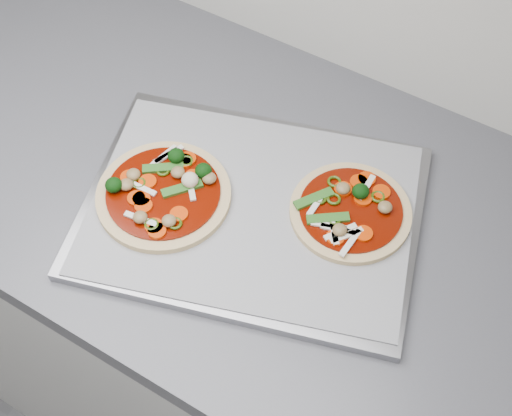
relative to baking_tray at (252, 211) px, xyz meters
The scene contains 4 objects.
baking_tray is the anchor object (origin of this frame).
parchment 0.01m from the baking_tray, ahead, with size 0.44×0.32×0.00m, color #929397.
pizza_left 0.12m from the baking_tray, 157.81° to the right, with size 0.24×0.24×0.03m.
pizza_right 0.14m from the baking_tray, 26.87° to the left, with size 0.21×0.21×0.03m.
Camera 1 is at (-0.17, 0.79, 1.72)m, focal length 50.00 mm.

